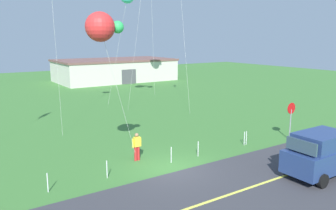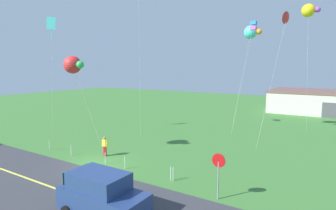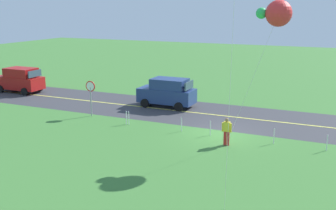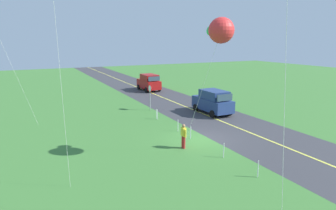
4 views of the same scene
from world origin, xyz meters
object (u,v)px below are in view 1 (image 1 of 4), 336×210
at_px(car_suv_foreground, 322,153).
at_px(person_adult_near, 137,146).
at_px(stop_sign, 291,114).
at_px(warehouse_distant, 115,70).
at_px(kite_red_low, 101,27).

xyz_separation_m(car_suv_foreground, person_adult_near, (-6.79, 6.98, -0.29)).
bearing_deg(stop_sign, warehouse_distant, 83.84).
distance_m(kite_red_low, warehouse_distant, 39.74).
distance_m(car_suv_foreground, kite_red_low, 12.51).
xyz_separation_m(person_adult_near, warehouse_distant, (14.60, 34.61, 0.89)).
distance_m(person_adult_near, warehouse_distant, 37.57).
bearing_deg(stop_sign, car_suv_foreground, -128.65).
distance_m(stop_sign, warehouse_distant, 36.99).
bearing_deg(warehouse_distant, stop_sign, -96.16).
bearing_deg(stop_sign, person_adult_near, 168.46).
bearing_deg(warehouse_distant, person_adult_near, -112.88).
bearing_deg(kite_red_low, car_suv_foreground, -33.69).
distance_m(car_suv_foreground, stop_sign, 6.19).
height_order(stop_sign, warehouse_distant, warehouse_distant).
bearing_deg(car_suv_foreground, kite_red_low, 146.31).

